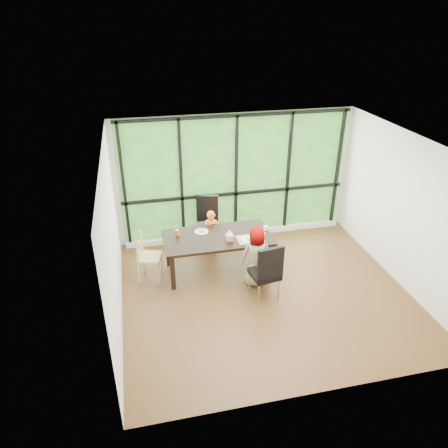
{
  "coord_description": "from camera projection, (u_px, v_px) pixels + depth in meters",
  "views": [
    {
      "loc": [
        -2.05,
        -5.78,
        4.57
      ],
      "look_at": [
        -0.57,
        0.78,
        1.05
      ],
      "focal_mm": 33.69,
      "sensor_mm": 36.0,
      "label": 1
    }
  ],
  "objects": [
    {
      "name": "chair_end_beech",
      "position": [
        150.0,
        257.0,
        7.73
      ],
      "size": [
        0.5,
        0.51,
        0.9
      ],
      "primitive_type": "cube",
      "rotation": [
        0.0,
        0.0,
        1.29
      ],
      "color": "tan",
      "rests_on": "ground"
    },
    {
      "name": "back_wall",
      "position": [
        235.0,
        177.0,
        8.83
      ],
      "size": [
        5.0,
        0.0,
        5.0
      ],
      "primitive_type": "plane",
      "rotation": [
        1.57,
        0.0,
        0.0
      ],
      "color": "silver",
      "rests_on": "ground"
    },
    {
      "name": "crepe_rolls_far",
      "position": [
        202.0,
        230.0,
        7.93
      ],
      "size": [
        0.15,
        0.12,
        0.04
      ],
      "primitive_type": null,
      "color": "tan",
      "rests_on": "plate_far"
    },
    {
      "name": "plate_near",
      "position": [
        248.0,
        240.0,
        7.68
      ],
      "size": [
        0.25,
        0.25,
        0.02
      ],
      "primitive_type": "cylinder",
      "color": "white",
      "rests_on": "dining_table"
    },
    {
      "name": "ground",
      "position": [
        265.0,
        292.0,
        7.51
      ],
      "size": [
        5.0,
        5.0,
        0.0
      ],
      "primitive_type": "plane",
      "color": "black",
      "rests_on": "ground"
    },
    {
      "name": "child_toddler",
      "position": [
        211.0,
        233.0,
        8.45
      ],
      "size": [
        0.4,
        0.32,
        0.97
      ],
      "primitive_type": "imported",
      "rotation": [
        0.0,
        0.0,
        -0.27
      ],
      "color": "orange",
      "rests_on": "ground"
    },
    {
      "name": "foliage_backdrop",
      "position": [
        236.0,
        177.0,
        8.82
      ],
      "size": [
        4.8,
        0.02,
        2.65
      ],
      "primitive_type": "cube",
      "color": "#1F521F",
      "rests_on": "back_wall"
    },
    {
      "name": "crepe_rolls_near",
      "position": [
        248.0,
        238.0,
        7.66
      ],
      "size": [
        0.05,
        0.12,
        0.04
      ],
      "primitive_type": null,
      "color": "tan",
      "rests_on": "plate_near"
    },
    {
      "name": "window_mullions",
      "position": [
        236.0,
        178.0,
        8.78
      ],
      "size": [
        4.8,
        0.06,
        2.65
      ],
      "primitive_type": null,
      "color": "black",
      "rests_on": "back_wall"
    },
    {
      "name": "white_mug",
      "position": [
        265.0,
        228.0,
        8.0
      ],
      "size": [
        0.08,
        0.08,
        0.09
      ],
      "primitive_type": "cylinder",
      "color": "white",
      "rests_on": "dining_table"
    },
    {
      "name": "window_sill",
      "position": [
        236.0,
        233.0,
        9.35
      ],
      "size": [
        4.8,
        0.12,
        0.1
      ],
      "primitive_type": "cube",
      "color": "silver",
      "rests_on": "ground"
    },
    {
      "name": "straw_pink",
      "position": [
        264.0,
        231.0,
        7.65
      ],
      "size": [
        0.01,
        0.04,
        0.2
      ],
      "primitive_type": "cylinder",
      "rotation": [
        0.14,
        0.0,
        0.0
      ],
      "color": "pink",
      "rests_on": "green_cup"
    },
    {
      "name": "straw_white",
      "position": [
        177.0,
        228.0,
        7.76
      ],
      "size": [
        0.01,
        0.04,
        0.2
      ],
      "primitive_type": "cylinder",
      "rotation": [
        0.14,
        0.0,
        0.0
      ],
      "color": "white",
      "rests_on": "orange_cup"
    },
    {
      "name": "plate_far",
      "position": [
        202.0,
        232.0,
        7.95
      ],
      "size": [
        0.26,
        0.26,
        0.02
      ],
      "primitive_type": "cylinder",
      "color": "white",
      "rests_on": "dining_table"
    },
    {
      "name": "orange_cup",
      "position": [
        177.0,
        233.0,
        7.81
      ],
      "size": [
        0.07,
        0.07,
        0.12
      ],
      "primitive_type": "cylinder",
      "color": "orange",
      "rests_on": "dining_table"
    },
    {
      "name": "placemat",
      "position": [
        250.0,
        239.0,
        7.71
      ],
      "size": [
        0.49,
        0.36,
        0.01
      ],
      "primitive_type": "cube",
      "color": "tan",
      "rests_on": "dining_table"
    },
    {
      "name": "tissue",
      "position": [
        230.0,
        232.0,
        7.6
      ],
      "size": [
        0.12,
        0.12,
        0.11
      ],
      "primitive_type": "cone",
      "color": "white",
      "rests_on": "tissue_box"
    },
    {
      "name": "green_cup",
      "position": [
        264.0,
        236.0,
        7.69
      ],
      "size": [
        0.08,
        0.08,
        0.12
      ],
      "primitive_type": "cylinder",
      "color": "green",
      "rests_on": "dining_table"
    },
    {
      "name": "chair_window_leather",
      "position": [
        207.0,
        223.0,
        8.73
      ],
      "size": [
        0.56,
        0.56,
        1.08
      ],
      "primitive_type": "cube",
      "rotation": [
        0.0,
        0.0,
        -0.24
      ],
      "color": "black",
      "rests_on": "ground"
    },
    {
      "name": "tissue_box",
      "position": [
        229.0,
        237.0,
        7.65
      ],
      "size": [
        0.13,
        0.13,
        0.11
      ],
      "primitive_type": "cube",
      "color": "tan",
      "rests_on": "dining_table"
    },
    {
      "name": "dining_table",
      "position": [
        218.0,
        254.0,
        7.97
      ],
      "size": [
        2.09,
        1.19,
        0.75
      ],
      "primitive_type": "cube",
      "rotation": [
        0.0,
        0.0,
        -0.09
      ],
      "color": "black",
      "rests_on": "ground"
    },
    {
      "name": "child_older",
      "position": [
        257.0,
        256.0,
        7.5
      ],
      "size": [
        0.58,
        0.4,
        1.15
      ],
      "primitive_type": "imported",
      "rotation": [
        0.0,
        0.0,
        3.09
      ],
      "color": "slate",
      "rests_on": "ground"
    },
    {
      "name": "chair_interior_leather",
      "position": [
        265.0,
        270.0,
        7.19
      ],
      "size": [
        0.52,
        0.52,
        1.08
      ],
      "primitive_type": "cube",
      "rotation": [
        0.0,
        0.0,
        3.29
      ],
      "color": "black",
      "rests_on": "ground"
    }
  ]
}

